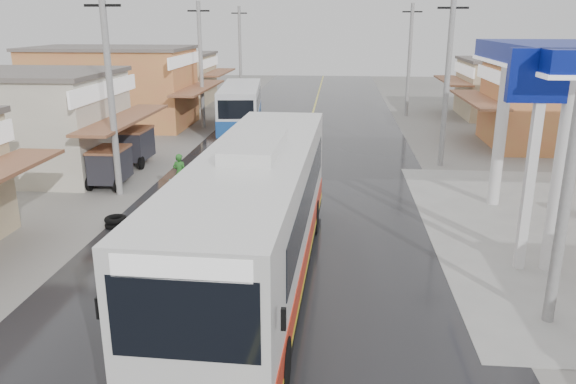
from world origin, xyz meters
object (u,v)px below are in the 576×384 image
at_px(tricycle_near, 110,165).
at_px(tricycle_far, 134,144).
at_px(tyre_stack, 116,222).
at_px(cyclist, 182,184).
at_px(coach_bus, 257,218).
at_px(second_bus, 241,107).

height_order(tricycle_near, tricycle_far, tricycle_far).
bearing_deg(tyre_stack, tricycle_near, 113.43).
xyz_separation_m(cyclist, tyre_stack, (-1.45, -3.28, -0.43)).
distance_m(cyclist, tyre_stack, 3.61).
relative_size(coach_bus, cyclist, 6.75).
height_order(coach_bus, cyclist, coach_bus).
distance_m(coach_bus, tricycle_near, 11.65).
relative_size(cyclist, tricycle_near, 0.87).
height_order(second_bus, cyclist, second_bus).
bearing_deg(second_bus, tyre_stack, -100.67).
bearing_deg(second_bus, cyclist, -95.93).
relative_size(coach_bus, tricycle_near, 5.87).
xyz_separation_m(cyclist, tricycle_far, (-3.84, 5.38, 0.40)).
distance_m(second_bus, tyre_stack, 17.80).
height_order(cyclist, tyre_stack, cyclist).
distance_m(cyclist, tricycle_near, 3.87).
relative_size(tricycle_near, tricycle_far, 0.93).
distance_m(coach_bus, second_bus, 22.04).
bearing_deg(coach_bus, tyre_stack, 146.06).
bearing_deg(cyclist, tyre_stack, -104.52).
bearing_deg(cyclist, tricycle_near, 165.92).
xyz_separation_m(second_bus, tyre_stack, (-1.40, -17.69, -1.36)).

